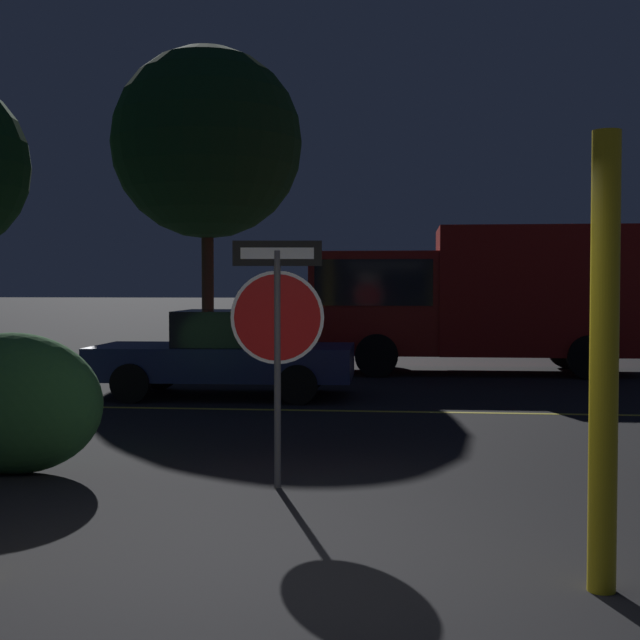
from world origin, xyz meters
The scene contains 8 objects.
ground_plane centered at (0.00, 0.00, 0.00)m, with size 260.00×260.00×0.00m, color black.
road_center_stripe centered at (0.00, 7.20, 0.00)m, with size 37.77×0.12×0.01m, color gold.
stop_sign centered at (-0.49, 2.35, 1.50)m, with size 0.81×0.11×2.16m.
yellow_pole_right centered at (1.79, -0.07, 1.33)m, with size 0.16×0.16×2.65m, color yellow.
hedge_bush_1 centered at (-3.06, 2.66, 0.67)m, with size 1.73×0.93×1.33m, color #2D6633.
passing_car_2 centered at (-2.31, 8.66, 0.69)m, with size 4.25×2.09×1.38m.
delivery_truck centered at (1.91, 13.12, 1.60)m, with size 6.76×2.59×2.95m.
tree_1 centered at (-4.77, 17.81, 5.53)m, with size 5.02×5.02×8.05m.
Camera 1 is at (0.71, -5.31, 1.77)m, focal length 50.00 mm.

